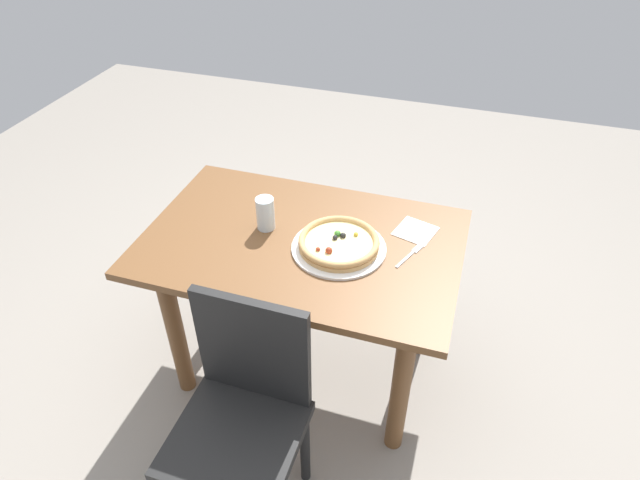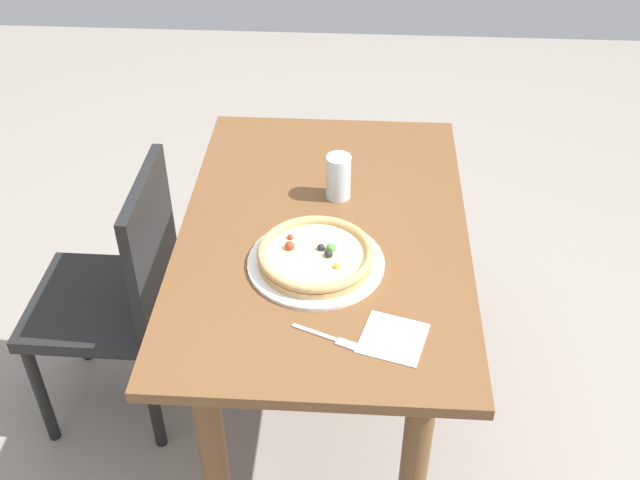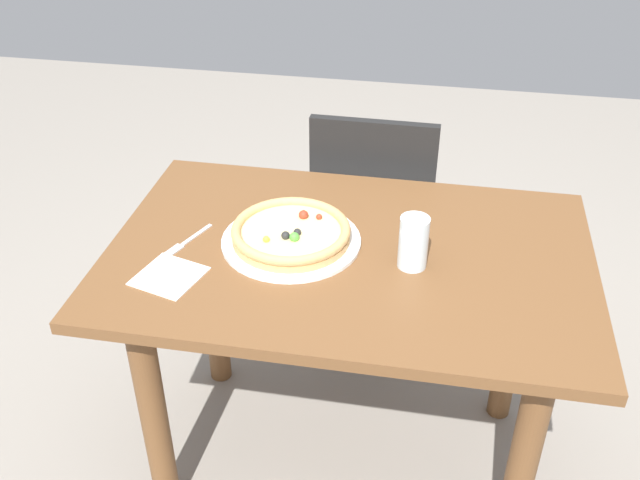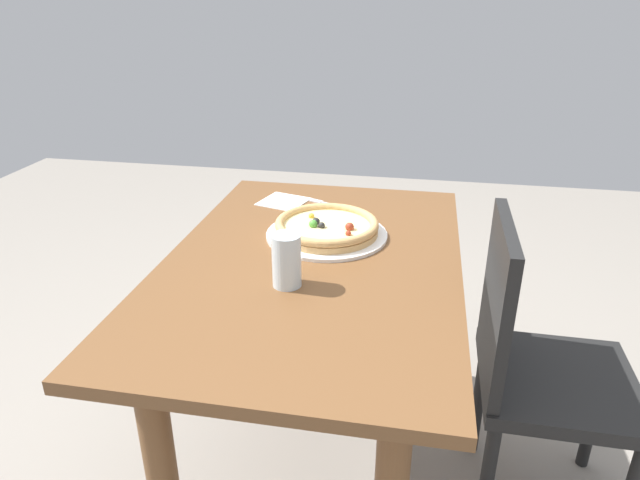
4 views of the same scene
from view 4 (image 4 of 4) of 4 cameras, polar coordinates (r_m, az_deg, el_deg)
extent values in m
plane|color=gray|center=(1.92, -0.62, -21.85)|extent=(6.00, 6.00, 0.00)
cube|color=brown|center=(1.49, -0.74, -2.36)|extent=(1.18, 0.77, 0.03)
cylinder|color=brown|center=(2.05, 8.86, -6.44)|extent=(0.07, 0.07, 0.70)
cylinder|color=brown|center=(2.11, -5.01, -5.20)|extent=(0.07, 0.07, 0.70)
cylinder|color=black|center=(1.98, 25.92, -15.45)|extent=(0.04, 0.04, 0.41)
cylinder|color=black|center=(1.91, 15.72, -15.17)|extent=(0.04, 0.04, 0.41)
cube|color=black|center=(1.67, 22.88, -13.10)|extent=(0.40, 0.40, 0.04)
cube|color=black|center=(1.52, 17.43, -5.85)|extent=(0.38, 0.03, 0.42)
cylinder|color=white|center=(1.61, 0.68, 0.56)|extent=(0.35, 0.35, 0.01)
cylinder|color=tan|center=(1.61, 0.68, 1.01)|extent=(0.29, 0.29, 0.02)
cylinder|color=beige|center=(1.60, 0.69, 1.41)|extent=(0.26, 0.26, 0.01)
torus|color=tan|center=(1.60, 0.69, 1.64)|extent=(0.29, 0.29, 0.02)
sphere|color=maroon|center=(1.54, 2.88, 0.67)|extent=(0.02, 0.02, 0.02)
sphere|color=maroon|center=(1.57, 3.01, 1.33)|extent=(0.02, 0.02, 0.02)
sphere|color=gold|center=(1.65, -0.87, 2.45)|extent=(0.02, 0.02, 0.02)
sphere|color=#262626|center=(1.61, -0.40, 1.89)|extent=(0.02, 0.02, 0.02)
sphere|color=#262626|center=(1.58, 0.09, 1.48)|extent=(0.02, 0.02, 0.02)
sphere|color=#4C9E38|center=(1.59, -0.69, 1.62)|extent=(0.02, 0.02, 0.02)
cube|color=silver|center=(1.84, 1.74, 3.47)|extent=(0.05, 0.11, 0.00)
cube|color=silver|center=(1.88, -0.48, 3.98)|extent=(0.04, 0.05, 0.00)
cylinder|color=silver|center=(1.33, -3.40, -2.07)|extent=(0.07, 0.07, 0.13)
cube|color=white|center=(1.88, -3.73, 3.90)|extent=(0.17, 0.17, 0.00)
camera|label=1|loc=(2.31, 52.37, 31.52)|focal=30.72mm
camera|label=2|loc=(2.99, 4.49, 35.44)|focal=42.61mm
camera|label=3|loc=(2.07, -52.14, 25.65)|focal=40.59mm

